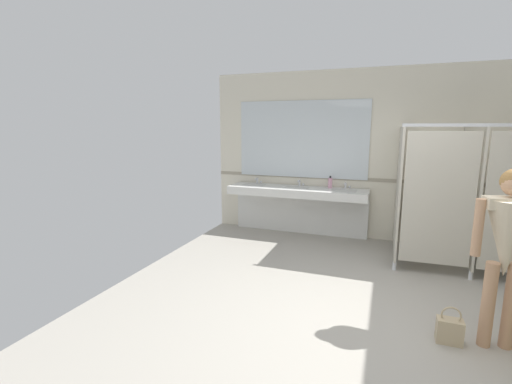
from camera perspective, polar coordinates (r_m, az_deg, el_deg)
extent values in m
cube|color=#9E998E|center=(4.04, 17.59, -19.79)|extent=(6.06, 6.34, 0.10)
cube|color=beige|center=(6.46, 19.67, 5.44)|extent=(6.06, 0.12, 2.92)
cube|color=#9E937F|center=(6.44, 19.44, 1.78)|extent=(6.06, 0.01, 0.06)
cube|color=silver|center=(6.35, 6.53, 0.07)|extent=(2.45, 0.59, 0.14)
cube|color=silver|center=(6.68, 6.98, -3.31)|extent=(2.45, 0.08, 0.75)
cube|color=beige|center=(6.55, -0.48, 0.65)|extent=(0.42, 0.32, 0.11)
cylinder|color=silver|center=(6.75, 0.22, 1.84)|extent=(0.04, 0.04, 0.11)
cylinder|color=silver|center=(6.70, 0.06, 2.16)|extent=(0.03, 0.11, 0.03)
sphere|color=silver|center=(6.74, 0.81, 1.61)|extent=(0.04, 0.04, 0.04)
cube|color=beige|center=(6.31, 6.47, 0.21)|extent=(0.42, 0.32, 0.11)
cylinder|color=silver|center=(6.52, 6.98, 1.46)|extent=(0.04, 0.04, 0.11)
cylinder|color=silver|center=(6.46, 6.88, 1.78)|extent=(0.03, 0.11, 0.03)
sphere|color=silver|center=(6.52, 7.60, 1.22)|extent=(0.04, 0.04, 0.04)
cube|color=beige|center=(6.18, 13.85, -0.27)|extent=(0.42, 0.32, 0.11)
cylinder|color=silver|center=(6.39, 14.14, 1.03)|extent=(0.04, 0.04, 0.11)
cylinder|color=silver|center=(6.33, 14.10, 1.35)|extent=(0.03, 0.11, 0.03)
sphere|color=silver|center=(6.39, 14.76, 0.78)|extent=(0.04, 0.04, 0.04)
cube|color=silver|center=(6.54, 7.34, 8.35)|extent=(2.35, 0.02, 1.37)
cube|color=#B2AD9E|center=(5.74, 21.83, 0.49)|extent=(0.03, 1.40, 1.83)
cylinder|color=silver|center=(5.37, 21.26, -10.94)|extent=(0.05, 0.05, 0.12)
cube|color=#B2AD9E|center=(5.84, 30.89, -0.09)|extent=(0.03, 1.40, 1.83)
cylinder|color=silver|center=(5.48, 31.12, -11.33)|extent=(0.05, 0.05, 0.12)
cube|color=#B2AD9E|center=(5.12, 27.15, -1.05)|extent=(0.84, 0.06, 1.73)
cube|color=#B7BABF|center=(5.12, 33.21, 8.97)|extent=(1.91, 0.04, 0.04)
cylinder|color=tan|center=(3.98, 35.58, -14.65)|extent=(0.11, 0.11, 0.79)
cylinder|color=tan|center=(3.91, 33.14, -14.87)|extent=(0.11, 0.11, 0.79)
cone|color=beige|center=(3.74, 35.34, -6.13)|extent=(0.47, 0.47, 0.68)
cylinder|color=tan|center=(3.62, 32.01, -4.85)|extent=(0.08, 0.08, 0.50)
cube|color=tan|center=(3.91, 28.57, -18.96)|extent=(0.22, 0.13, 0.23)
torus|color=tan|center=(3.84, 28.78, -16.94)|extent=(0.17, 0.02, 0.17)
cylinder|color=#D899B2|center=(6.39, 11.78, 1.43)|extent=(0.07, 0.07, 0.18)
cylinder|color=black|center=(6.37, 11.82, 2.38)|extent=(0.03, 0.03, 0.04)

